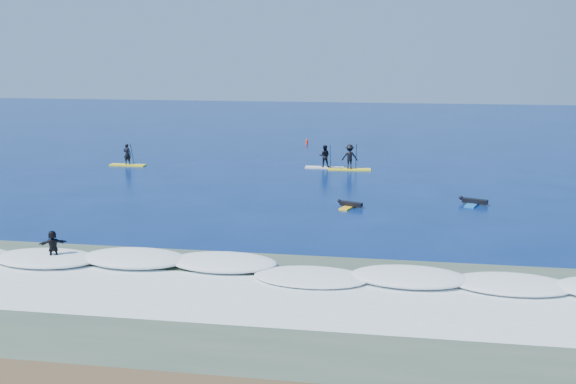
% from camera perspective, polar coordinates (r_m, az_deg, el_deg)
% --- Properties ---
extents(ground, '(160.00, 160.00, 0.00)m').
position_cam_1_polar(ground, '(37.51, -3.56, -1.80)').
color(ground, '#031B49').
rests_on(ground, ground).
extents(shallow_water, '(90.00, 13.00, 0.01)m').
position_cam_1_polar(shallow_water, '(24.69, -10.67, -9.75)').
color(shallow_water, '#394E3C').
rests_on(shallow_water, ground).
extents(breaking_wave, '(40.00, 6.00, 0.30)m').
position_cam_1_polar(breaking_wave, '(28.24, -7.96, -6.77)').
color(breaking_wave, white).
rests_on(breaking_wave, ground).
extents(whitewater, '(34.00, 5.00, 0.02)m').
position_cam_1_polar(whitewater, '(25.57, -9.92, -8.94)').
color(whitewater, silver).
rests_on(whitewater, ground).
extents(sup_paddler_left, '(2.96, 0.79, 2.07)m').
position_cam_1_polar(sup_paddler_left, '(53.92, -14.08, 2.97)').
color(sup_paddler_left, yellow).
rests_on(sup_paddler_left, ground).
extents(sup_paddler_center, '(3.06, 0.77, 2.15)m').
position_cam_1_polar(sup_paddler_center, '(51.20, 3.27, 3.01)').
color(sup_paddler_center, white).
rests_on(sup_paddler_center, ground).
extents(sup_paddler_right, '(3.39, 1.03, 2.35)m').
position_cam_1_polar(sup_paddler_right, '(50.57, 5.50, 2.98)').
color(sup_paddler_right, yellow).
rests_on(sup_paddler_right, ground).
extents(prone_paddler_near, '(1.56, 2.07, 0.42)m').
position_cam_1_polar(prone_paddler_near, '(38.72, 5.52, -1.15)').
color(prone_paddler_near, yellow).
rests_on(prone_paddler_near, ground).
extents(prone_paddler_far, '(1.71, 2.27, 0.46)m').
position_cam_1_polar(prone_paddler_far, '(40.85, 16.16, -0.85)').
color(prone_paddler_far, blue).
rests_on(prone_paddler_far, ground).
extents(wave_surfer, '(1.93, 1.38, 1.38)m').
position_cam_1_polar(wave_surfer, '(30.16, -20.15, -4.60)').
color(wave_surfer, white).
rests_on(wave_surfer, breaking_wave).
extents(marker_buoy, '(0.26, 0.26, 0.63)m').
position_cam_1_polar(marker_buoy, '(64.20, 1.69, 4.50)').
color(marker_buoy, red).
rests_on(marker_buoy, ground).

